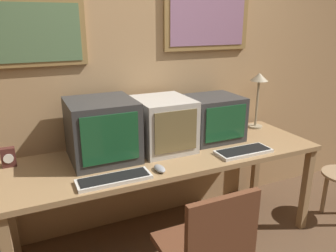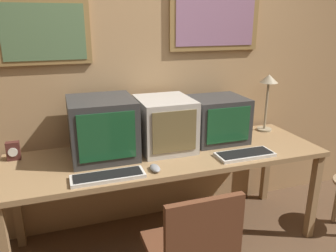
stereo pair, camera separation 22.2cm
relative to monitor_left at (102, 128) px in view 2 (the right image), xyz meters
name	(u,v)px [view 2 (the right image)]	position (x,y,z in m)	size (l,w,h in m)	color
wall_back	(151,65)	(0.44, 0.31, 0.37)	(8.00, 0.08, 2.60)	tan
desk	(168,162)	(0.44, -0.11, -0.27)	(2.24, 0.71, 0.73)	#99754C
monitor_left	(102,128)	(0.00, 0.00, 0.00)	(0.44, 0.45, 0.41)	#333333
monitor_center	(165,124)	(0.45, 0.00, -0.02)	(0.38, 0.43, 0.37)	#B7B2A8
monitor_right	(217,119)	(0.89, 0.02, -0.03)	(0.41, 0.37, 0.34)	#333333
keyboard_main	(108,176)	(-0.03, -0.36, -0.19)	(0.44, 0.14, 0.03)	beige
keyboard_side	(245,154)	(0.93, -0.33, -0.19)	(0.41, 0.17, 0.03)	beige
mouse_near_keyboard	(155,168)	(0.27, -0.35, -0.19)	(0.06, 0.12, 0.03)	gray
desk_clock	(13,151)	(-0.59, 0.12, -0.14)	(0.09, 0.05, 0.13)	#4C231E
desk_lamp	(268,88)	(1.39, 0.11, 0.17)	(0.15, 0.15, 0.48)	tan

